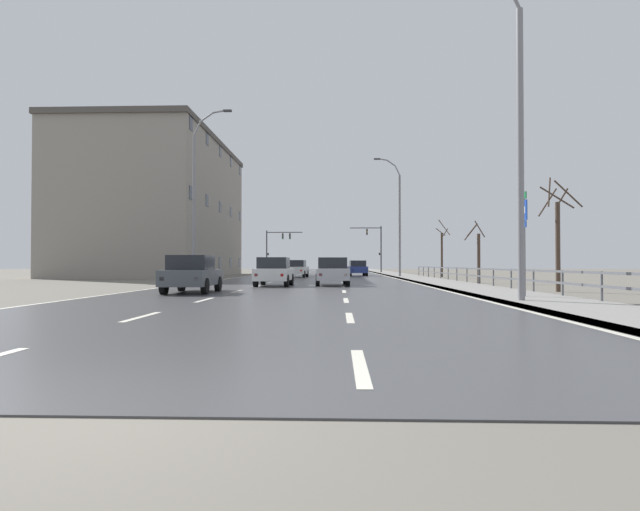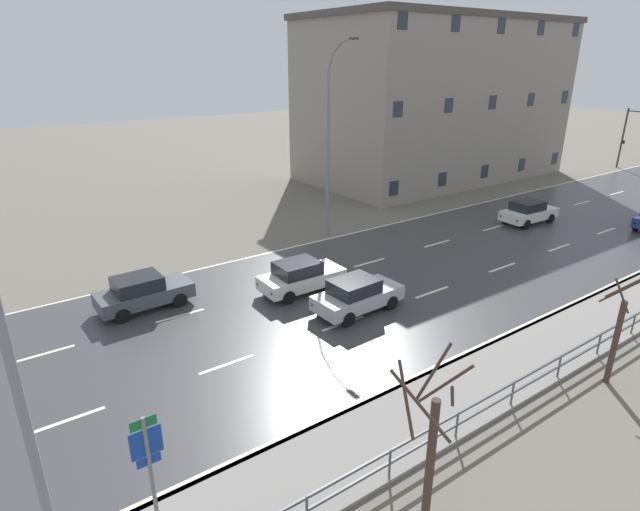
{
  "view_description": "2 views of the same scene",
  "coord_description": "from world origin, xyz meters",
  "px_view_note": "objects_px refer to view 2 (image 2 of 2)",
  "views": [
    {
      "loc": [
        2.08,
        -3.96,
        1.21
      ],
      "look_at": [
        -0.04,
        55.49,
        2.21
      ],
      "focal_mm": 28.78,
      "sensor_mm": 36.0,
      "label": 1
    },
    {
      "loc": [
        17.5,
        11.7,
        10.55
      ],
      "look_at": [
        0.0,
        24.04,
        2.28
      ],
      "focal_mm": 28.81,
      "sensor_mm": 36.0,
      "label": 2
    }
  ],
  "objects_px": {
    "highway_sign": "(150,468)",
    "traffic_signal_left": "(638,128)",
    "brick_building": "(435,99)",
    "car_distant": "(143,292)",
    "car_near_right": "(301,276)",
    "car_far_right": "(529,212)",
    "street_lamp_foreground": "(11,366)",
    "street_lamp_left_bank": "(330,145)",
    "car_near_left": "(357,295)"
  },
  "relations": [
    {
      "from": "car_near_left",
      "to": "brick_building",
      "type": "distance_m",
      "value": 30.6
    },
    {
      "from": "street_lamp_foreground",
      "to": "street_lamp_left_bank",
      "type": "bearing_deg",
      "value": 129.18
    },
    {
      "from": "traffic_signal_left",
      "to": "highway_sign",
      "type": "bearing_deg",
      "value": -74.28
    },
    {
      "from": "traffic_signal_left",
      "to": "car_near_right",
      "type": "relative_size",
      "value": 1.43
    },
    {
      "from": "highway_sign",
      "to": "car_near_right",
      "type": "bearing_deg",
      "value": 133.78
    },
    {
      "from": "car_near_right",
      "to": "car_far_right",
      "type": "xyz_separation_m",
      "value": [
        -0.29,
        18.63,
        0.0
      ]
    },
    {
      "from": "car_near_right",
      "to": "brick_building",
      "type": "distance_m",
      "value": 29.58
    },
    {
      "from": "car_far_right",
      "to": "highway_sign",
      "type": "bearing_deg",
      "value": -67.69
    },
    {
      "from": "car_distant",
      "to": "car_far_right",
      "type": "bearing_deg",
      "value": 82.97
    },
    {
      "from": "traffic_signal_left",
      "to": "brick_building",
      "type": "relative_size",
      "value": 0.24
    },
    {
      "from": "street_lamp_foreground",
      "to": "street_lamp_left_bank",
      "type": "xyz_separation_m",
      "value": [
        -14.9,
        18.28,
        0.51
      ]
    },
    {
      "from": "brick_building",
      "to": "car_far_right",
      "type": "bearing_deg",
      "value": -22.13
    },
    {
      "from": "street_lamp_foreground",
      "to": "car_near_left",
      "type": "bearing_deg",
      "value": 113.58
    },
    {
      "from": "street_lamp_left_bank",
      "to": "highway_sign",
      "type": "distance_m",
      "value": 22.97
    },
    {
      "from": "street_lamp_foreground",
      "to": "street_lamp_left_bank",
      "type": "relative_size",
      "value": 0.91
    },
    {
      "from": "street_lamp_foreground",
      "to": "car_far_right",
      "type": "distance_m",
      "value": 32.47
    },
    {
      "from": "car_near_left",
      "to": "brick_building",
      "type": "relative_size",
      "value": 0.17
    },
    {
      "from": "highway_sign",
      "to": "street_lamp_foreground",
      "type": "bearing_deg",
      "value": -115.31
    },
    {
      "from": "highway_sign",
      "to": "car_near_left",
      "type": "xyz_separation_m",
      "value": [
        -6.66,
        11.14,
        -1.56
      ]
    },
    {
      "from": "traffic_signal_left",
      "to": "car_near_left",
      "type": "xyz_separation_m",
      "value": [
        8.37,
        -42.28,
        -3.26
      ]
    },
    {
      "from": "street_lamp_left_bank",
      "to": "car_far_right",
      "type": "distance_m",
      "value": 14.64
    },
    {
      "from": "highway_sign",
      "to": "brick_building",
      "type": "relative_size",
      "value": 0.15
    },
    {
      "from": "street_lamp_left_bank",
      "to": "highway_sign",
      "type": "relative_size",
      "value": 3.15
    },
    {
      "from": "street_lamp_foreground",
      "to": "car_distant",
      "type": "height_order",
      "value": "street_lamp_foreground"
    },
    {
      "from": "car_near_right",
      "to": "brick_building",
      "type": "relative_size",
      "value": 0.17
    },
    {
      "from": "car_near_left",
      "to": "street_lamp_left_bank",
      "type": "bearing_deg",
      "value": 148.1
    },
    {
      "from": "street_lamp_foreground",
      "to": "street_lamp_left_bank",
      "type": "height_order",
      "value": "street_lamp_left_bank"
    },
    {
      "from": "street_lamp_foreground",
      "to": "car_far_right",
      "type": "xyz_separation_m",
      "value": [
        -9.16,
        30.85,
        -4.35
      ]
    },
    {
      "from": "car_distant",
      "to": "traffic_signal_left",
      "type": "bearing_deg",
      "value": 91.17
    },
    {
      "from": "highway_sign",
      "to": "traffic_signal_left",
      "type": "relative_size",
      "value": 0.62
    },
    {
      "from": "car_distant",
      "to": "car_near_left",
      "type": "bearing_deg",
      "value": 51.19
    },
    {
      "from": "car_distant",
      "to": "car_near_right",
      "type": "bearing_deg",
      "value": 67.13
    },
    {
      "from": "car_distant",
      "to": "brick_building",
      "type": "xyz_separation_m",
      "value": [
        -12.53,
        31.39,
        6.19
      ]
    },
    {
      "from": "street_lamp_foreground",
      "to": "car_far_right",
      "type": "bearing_deg",
      "value": 106.54
    },
    {
      "from": "car_distant",
      "to": "street_lamp_left_bank",
      "type": "bearing_deg",
      "value": 103.18
    },
    {
      "from": "brick_building",
      "to": "street_lamp_foreground",
      "type": "bearing_deg",
      "value": -56.96
    },
    {
      "from": "street_lamp_foreground",
      "to": "brick_building",
      "type": "bearing_deg",
      "value": 123.04
    },
    {
      "from": "car_far_right",
      "to": "car_near_left",
      "type": "xyz_separation_m",
      "value": [
        3.44,
        -17.73,
        0.0
      ]
    },
    {
      "from": "street_lamp_left_bank",
      "to": "brick_building",
      "type": "bearing_deg",
      "value": 116.06
    },
    {
      "from": "car_far_right",
      "to": "brick_building",
      "type": "bearing_deg",
      "value": 160.9
    },
    {
      "from": "street_lamp_foreground",
      "to": "car_near_right",
      "type": "bearing_deg",
      "value": 126.01
    },
    {
      "from": "street_lamp_left_bank",
      "to": "traffic_signal_left",
      "type": "xyz_separation_m",
      "value": [
        0.8,
        37.12,
        -1.61
      ]
    },
    {
      "from": "traffic_signal_left",
      "to": "car_far_right",
      "type": "relative_size",
      "value": 1.41
    },
    {
      "from": "car_far_right",
      "to": "car_near_left",
      "type": "distance_m",
      "value": 18.06
    },
    {
      "from": "street_lamp_left_bank",
      "to": "car_near_right",
      "type": "height_order",
      "value": "street_lamp_left_bank"
    },
    {
      "from": "traffic_signal_left",
      "to": "street_lamp_foreground",
      "type": "bearing_deg",
      "value": -75.72
    },
    {
      "from": "car_far_right",
      "to": "car_near_right",
      "type": "bearing_deg",
      "value": -86.09
    },
    {
      "from": "car_near_right",
      "to": "brick_building",
      "type": "bearing_deg",
      "value": 121.88
    },
    {
      "from": "street_lamp_left_bank",
      "to": "highway_sign",
      "type": "xyz_separation_m",
      "value": [
        15.83,
        -16.31,
        -3.31
      ]
    },
    {
      "from": "street_lamp_foreground",
      "to": "traffic_signal_left",
      "type": "bearing_deg",
      "value": 104.28
    }
  ]
}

